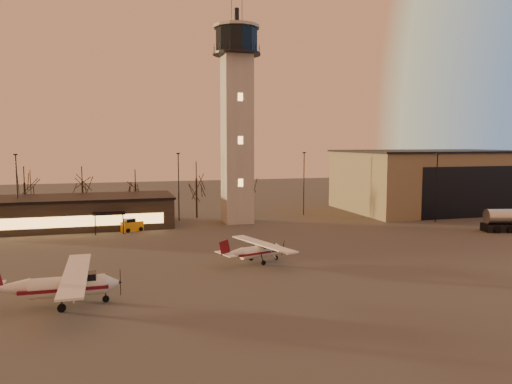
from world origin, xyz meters
TOP-DOWN VIEW (x-y plane):
  - ground at (0.00, 0.00)m, footprint 220.00×220.00m
  - control_tower at (0.00, 30.00)m, footprint 6.80×6.80m
  - hangar at (36.00, 33.98)m, footprint 30.60×20.60m
  - terminal at (-21.99, 31.98)m, footprint 25.40×12.20m
  - light_poles at (0.50, 31.00)m, footprint 58.50×12.25m
  - tree_row at (-13.70, 39.16)m, footprint 37.20×9.20m
  - cessna_front at (-3.75, 5.78)m, footprint 7.85×9.69m
  - cessna_rear at (-20.67, -2.74)m, footprint 9.80×12.40m
  - service_cart at (-15.21, 26.98)m, footprint 3.09×2.56m

SIDE VIEW (x-z plane):
  - ground at x=0.00m, z-range 0.00..0.00m
  - service_cart at x=-15.21m, z-range -0.21..1.53m
  - cessna_front at x=-3.75m, z-range -0.43..2.27m
  - cessna_rear at x=-20.67m, z-range -0.54..2.89m
  - terminal at x=-21.99m, z-range 0.01..4.31m
  - hangar at x=36.00m, z-range 0.00..10.30m
  - light_poles at x=0.50m, z-range 0.34..10.48m
  - tree_row at x=-13.70m, z-range 1.54..10.34m
  - control_tower at x=0.00m, z-range 0.03..32.63m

